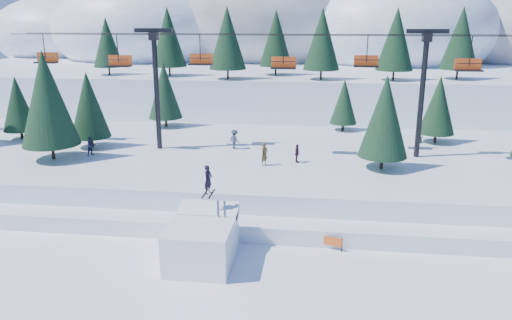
# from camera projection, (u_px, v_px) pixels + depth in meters

# --- Properties ---
(ground) EXTENTS (160.00, 160.00, 0.00)m
(ground) POSITION_uv_depth(u_px,v_px,m) (221.00, 284.00, 26.50)
(ground) COLOR white
(ground) RESTS_ON ground
(mid_shelf) EXTENTS (70.00, 22.00, 2.50)m
(mid_shelf) POSITION_uv_depth(u_px,v_px,m) (261.00, 165.00, 43.32)
(mid_shelf) COLOR white
(mid_shelf) RESTS_ON ground
(berm) EXTENTS (70.00, 6.00, 1.10)m
(berm) POSITION_uv_depth(u_px,v_px,m) (244.00, 217.00, 33.98)
(berm) COLOR white
(berm) RESTS_ON ground
(mountain_ridge) EXTENTS (119.00, 60.13, 26.46)m
(mountain_ridge) POSITION_uv_depth(u_px,v_px,m) (268.00, 39.00, 94.38)
(mountain_ridge) COLOR white
(mountain_ridge) RESTS_ON ground
(jump_kicker) EXTENTS (3.58, 4.89, 5.41)m
(jump_kicker) POSITION_uv_depth(u_px,v_px,m) (202.00, 241.00, 28.55)
(jump_kicker) COLOR white
(jump_kicker) RESTS_ON ground
(chairlift) EXTENTS (46.00, 3.21, 10.28)m
(chairlift) POSITION_uv_depth(u_px,v_px,m) (273.00, 72.00, 41.02)
(chairlift) COLOR black
(chairlift) RESTS_ON mid_shelf
(conifer_stand) EXTENTS (62.79, 17.48, 8.95)m
(conifer_stand) POSITION_uv_depth(u_px,v_px,m) (272.00, 101.00, 42.04)
(conifer_stand) COLOR black
(conifer_stand) RESTS_ON mid_shelf
(distant_skiers) EXTENTS (28.93, 9.87, 1.82)m
(distant_skiers) POSITION_uv_depth(u_px,v_px,m) (250.00, 144.00, 42.29)
(distant_skiers) COLOR #233C3D
(distant_skiers) RESTS_ON mid_shelf
(banner_near) EXTENTS (2.70, 1.01, 0.90)m
(banner_near) POSITION_uv_depth(u_px,v_px,m) (320.00, 239.00, 30.59)
(banner_near) COLOR black
(banner_near) RESTS_ON ground
(banner_far) EXTENTS (2.85, 0.30, 0.90)m
(banner_far) POSITION_uv_depth(u_px,v_px,m) (364.00, 235.00, 31.19)
(banner_far) COLOR black
(banner_far) RESTS_ON ground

